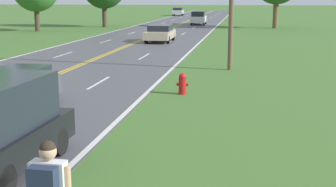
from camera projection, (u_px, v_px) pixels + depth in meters
fire_hydrant at (182, 83)px, 17.53m from camera, size 0.45×0.29×0.80m
car_dark_grey_hatchback_approaching at (14, 88)px, 14.92m from camera, size 1.73×3.61×1.35m
car_champagne_sedan_mid_near at (160, 33)px, 37.73m from camera, size 2.00×4.53×1.35m
car_white_van_mid_far at (199, 17)px, 60.89m from camera, size 1.91×4.78×1.73m
car_silver_hatchback_receding at (178, 11)px, 89.39m from camera, size 2.00×4.07×1.51m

